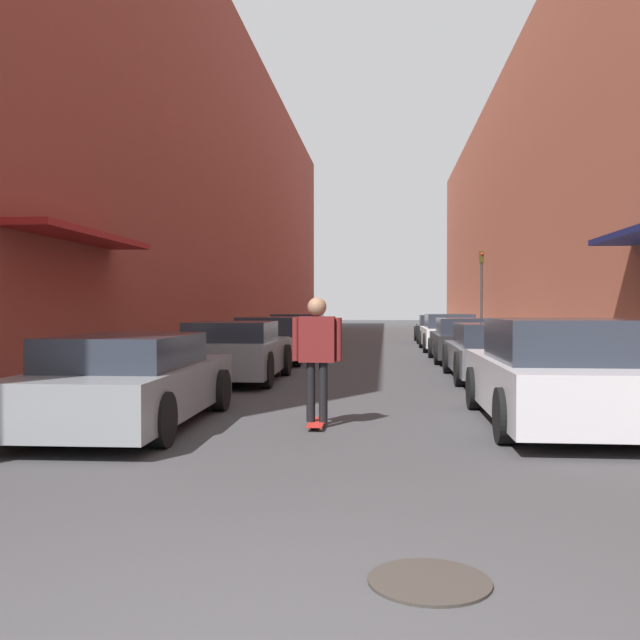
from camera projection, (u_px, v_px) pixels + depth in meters
The scene contains 17 objects.
ground at pixel (372, 350), 25.84m from camera, with size 126.50×126.50×0.00m, color #38383A.
curb_strip_left at pixel (270, 341), 31.99m from camera, with size 1.80×57.50×0.12m.
curb_strip_right at pixel (482, 342), 31.13m from camera, with size 1.80×57.50×0.12m.
building_row_left at pixel (206, 190), 32.14m from camera, with size 4.90×57.50×13.72m.
building_row_right at pixel (551, 204), 30.76m from camera, with size 4.90×57.50×12.06m.
parked_car_left_0 at pixel (131, 381), 9.32m from camera, with size 1.88×4.62×1.20m.
parked_car_left_1 at pixel (234, 351), 15.04m from camera, with size 2.01×4.28×1.26m.
parked_car_left_2 at pixel (272, 341), 20.09m from camera, with size 1.94×4.62×1.29m.
parked_car_left_3 at pixel (299, 333), 25.84m from camera, with size 2.01×4.40×1.32m.
parked_car_right_0 at pixel (557, 375), 9.35m from camera, with size 1.98×4.51×1.41m.
parked_car_right_1 at pixel (495, 352), 15.30m from camera, with size 1.96×4.51×1.22m.
parked_car_right_2 at pixel (467, 340), 20.55m from camera, with size 2.03×4.32×1.25m.
parked_car_right_3 at pixel (448, 333), 25.74m from camera, with size 1.97×4.70×1.33m.
parked_car_right_4 at pixel (437, 329), 31.85m from camera, with size 1.94×4.45×1.23m.
skateboarder at pixel (317, 347), 9.23m from camera, with size 0.65×0.78×1.69m.
manhole_cover at pixel (430, 581), 4.02m from camera, with size 0.70×0.70×0.02m.
traffic_light at pixel (482, 287), 27.90m from camera, with size 0.16×0.22×3.65m.
Camera 1 is at (0.48, -2.88, 1.56)m, focal length 40.00 mm.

